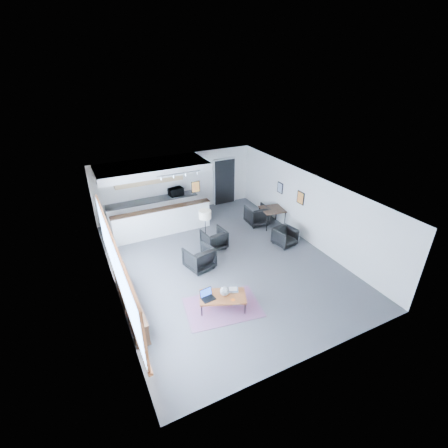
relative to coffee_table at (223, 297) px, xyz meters
name	(u,v)px	position (x,y,z in m)	size (l,w,h in m)	color
room	(222,228)	(0.99, 2.07, 0.92)	(7.02, 9.02, 2.62)	#4A4A4C
window	(116,265)	(-2.47, 1.17, 1.07)	(0.10, 5.95, 1.66)	#8CBFFF
console	(130,301)	(-2.31, 1.02, -0.06)	(0.35, 3.00, 0.80)	black
kitchenette	(154,193)	(-0.21, 5.77, 1.00)	(4.20, 1.96, 2.60)	white
doorway	(224,181)	(3.29, 6.49, 0.69)	(1.10, 0.12, 2.15)	black
track_light	(179,174)	(0.40, 4.27, 2.15)	(1.60, 0.07, 0.15)	silver
wall_art_lower	(301,198)	(4.46, 2.47, 1.17)	(0.03, 0.38, 0.48)	black
wall_art_upper	(280,188)	(4.46, 3.77, 1.12)	(0.03, 0.34, 0.44)	black
kilim_rug	(223,307)	(0.00, 0.00, -0.38)	(2.24, 1.70, 0.01)	#663855
coffee_table	(223,297)	(0.00, 0.00, 0.00)	(1.43, 1.11, 0.41)	brown
laptop	(207,296)	(-0.41, 0.12, 0.11)	(0.39, 0.33, 0.26)	black
ceramic_pot	(225,291)	(0.07, 0.01, 0.16)	(0.26, 0.26, 0.26)	gray
book_stack	(233,290)	(0.36, 0.06, 0.07)	(0.33, 0.30, 0.08)	silver
coaster	(233,300)	(0.18, -0.28, 0.03)	(0.12, 0.12, 0.01)	#E5590C
armchair_left	(199,257)	(0.17, 2.07, 0.04)	(0.82, 0.77, 0.85)	black
armchair_right	(214,238)	(1.13, 3.00, 0.02)	(0.77, 0.72, 0.79)	black
floor_lamp	(205,216)	(0.84, 3.09, 0.93)	(0.45, 0.45, 1.51)	black
dining_table	(272,210)	(3.99, 3.54, 0.30)	(1.01, 1.01, 0.75)	black
dining_chair_near	(285,237)	(3.55, 2.01, -0.07)	(0.62, 0.58, 0.63)	black
dining_chair_far	(257,216)	(3.53, 3.95, -0.02)	(0.71, 0.66, 0.73)	black
microwave	(176,191)	(0.83, 6.22, 0.75)	(0.59, 0.33, 0.40)	black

